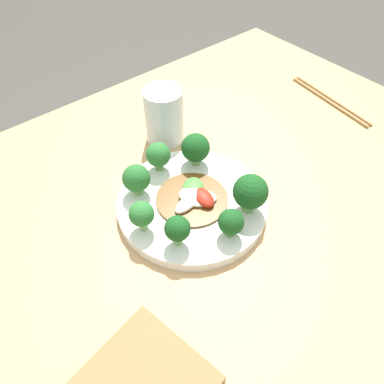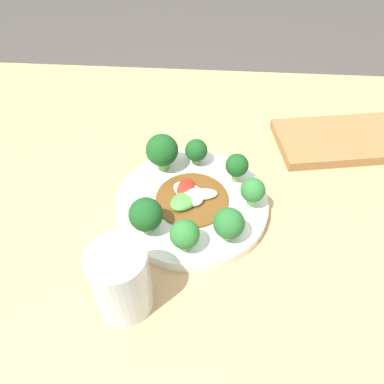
% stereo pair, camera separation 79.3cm
% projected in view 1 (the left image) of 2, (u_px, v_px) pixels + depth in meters
% --- Properties ---
extents(ground_plane, '(8.00, 8.00, 0.00)m').
position_uv_depth(ground_plane, '(208.00, 356.00, 1.24)').
color(ground_plane, '#4C4742').
extents(table, '(1.14, 0.91, 0.77)m').
position_uv_depth(table, '(213.00, 302.00, 0.95)').
color(table, tan).
rests_on(table, ground_plane).
extents(plate, '(0.26, 0.26, 0.02)m').
position_uv_depth(plate, '(192.00, 204.00, 0.65)').
color(plate, white).
rests_on(plate, table).
extents(broccoli_southeast, '(0.05, 0.05, 0.06)m').
position_uv_depth(broccoli_southeast, '(136.00, 179.00, 0.63)').
color(broccoli_southeast, '#7AAD5B').
rests_on(broccoli_southeast, plate).
extents(broccoli_northwest, '(0.06, 0.06, 0.07)m').
position_uv_depth(broccoli_northwest, '(250.00, 192.00, 0.60)').
color(broccoli_northwest, '#70A356').
rests_on(broccoli_northwest, plate).
extents(broccoli_south, '(0.04, 0.04, 0.06)m').
position_uv_depth(broccoli_south, '(158.00, 155.00, 0.67)').
color(broccoli_south, '#70A356').
rests_on(broccoli_south, plate).
extents(broccoli_east, '(0.04, 0.04, 0.06)m').
position_uv_depth(broccoli_east, '(142.00, 215.00, 0.58)').
color(broccoli_east, '#89B76B').
rests_on(broccoli_east, plate).
extents(broccoli_north, '(0.04, 0.04, 0.05)m').
position_uv_depth(broccoli_north, '(231.00, 222.00, 0.57)').
color(broccoli_north, '#70A356').
rests_on(broccoli_north, plate).
extents(broccoli_southwest, '(0.05, 0.05, 0.06)m').
position_uv_depth(broccoli_southwest, '(196.00, 148.00, 0.68)').
color(broccoli_southwest, '#89B76B').
rests_on(broccoli_southwest, plate).
extents(broccoli_northeast, '(0.04, 0.04, 0.06)m').
position_uv_depth(broccoli_northeast, '(177.00, 229.00, 0.56)').
color(broccoli_northeast, '#89B76B').
rests_on(broccoli_northeast, plate).
extents(stirfry_center, '(0.12, 0.12, 0.02)m').
position_uv_depth(stirfry_center, '(194.00, 197.00, 0.64)').
color(stirfry_center, brown).
rests_on(stirfry_center, plate).
extents(drinking_glass, '(0.08, 0.08, 0.11)m').
position_uv_depth(drinking_glass, '(164.00, 116.00, 0.75)').
color(drinking_glass, silver).
rests_on(drinking_glass, table).
extents(chopsticks, '(0.05, 0.23, 0.01)m').
position_uv_depth(chopsticks, '(330.00, 100.00, 0.88)').
color(chopsticks, '#AD7F4C').
rests_on(chopsticks, table).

